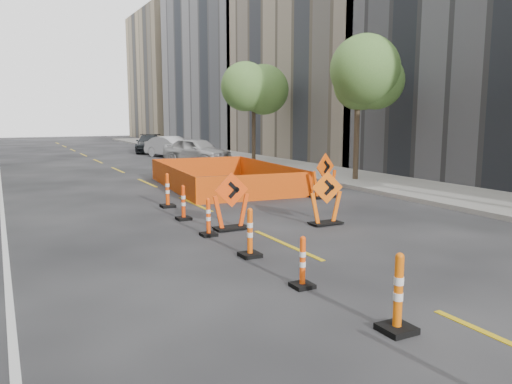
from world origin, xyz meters
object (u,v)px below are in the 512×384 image
channelizer_7 (167,190)px  parked_car_far (149,144)px  channelizer_3 (303,262)px  chevron_sign_right (324,176)px  channelizer_4 (250,232)px  parked_car_near (197,151)px  channelizer_5 (208,217)px  channelizer_6 (183,203)px  channelizer_2 (398,293)px  chevron_sign_left (231,201)px  parked_car_mid (172,147)px  chevron_sign_center (326,198)px

channelizer_7 → parked_car_far: bearing=75.8°
channelizer_3 → chevron_sign_right: size_ratio=0.57×
channelizer_3 → channelizer_4: (0.05, 2.13, 0.07)m
channelizer_7 → parked_car_near: size_ratio=0.24×
channelizer_5 → channelizer_7: size_ratio=0.85×
channelizer_4 → channelizer_6: bearing=89.8°
channelizer_2 → parked_car_near: bearing=75.5°
parked_car_near → channelizer_5: bearing=-133.9°
channelizer_3 → channelizer_6: (0.07, 6.39, 0.04)m
channelizer_4 → chevron_sign_right: bearing=43.8°
chevron_sign_right → channelizer_3: bearing=-144.4°
channelizer_6 → channelizer_4: bearing=-90.2°
channelizer_5 → parked_car_near: bearing=70.1°
chevron_sign_left → parked_car_near: size_ratio=0.32×
channelizer_4 → parked_car_mid: 26.13m
channelizer_6 → parked_car_mid: parked_car_mid is taller
channelizer_6 → parked_car_mid: size_ratio=0.22×
channelizer_4 → parked_car_near: size_ratio=0.22×
channelizer_5 → parked_car_mid: size_ratio=0.21×
channelizer_6 → chevron_sign_left: size_ratio=0.67×
parked_car_far → channelizer_4: bearing=-83.8°
channelizer_4 → channelizer_6: 4.26m
channelizer_2 → chevron_sign_right: bearing=59.9°
channelizer_3 → channelizer_5: bearing=90.4°
channelizer_2 → channelizer_3: 2.14m
channelizer_2 → chevron_sign_right: 11.40m
channelizer_2 → parked_car_near: 25.13m
parked_car_mid → parked_car_near: bearing=-112.3°
chevron_sign_left → chevron_sign_right: chevron_sign_right is taller
channelizer_2 → parked_car_far: bearing=79.9°
channelizer_3 → chevron_sign_left: size_ratio=0.61×
chevron_sign_left → parked_car_far: size_ratio=0.30×
channelizer_6 → parked_car_far: bearing=76.5°
chevron_sign_center → chevron_sign_right: chevron_sign_right is taller
chevron_sign_left → parked_car_near: parked_car_near is taller
parked_car_far → chevron_sign_right: bearing=-73.2°
channelizer_5 → chevron_sign_right: chevron_sign_right is taller
channelizer_2 → chevron_sign_right: (5.71, 9.86, 0.25)m
channelizer_3 → chevron_sign_left: (0.77, 4.64, 0.30)m
channelizer_4 → parked_car_mid: parked_car_mid is taller
channelizer_7 → parked_car_near: 15.02m
channelizer_4 → channelizer_5: (-0.08, 2.13, -0.05)m
channelizer_2 → channelizer_7: size_ratio=1.01×
chevron_sign_right → parked_car_mid: 19.72m
chevron_sign_center → channelizer_6: bearing=154.9°
channelizer_5 → parked_car_near: parked_car_near is taller
parked_car_mid → parked_car_far: size_ratio=0.91×
channelizer_5 → parked_car_mid: (6.58, 23.18, 0.27)m
chevron_sign_center → parked_car_far: (3.08, 28.83, -0.02)m
channelizer_7 → chevron_sign_right: chevron_sign_right is taller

